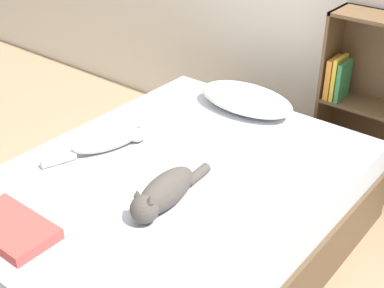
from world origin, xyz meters
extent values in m
plane|color=#997F60|center=(0.00, 0.00, 0.00)|extent=(8.00, 8.00, 0.00)
cube|color=brown|center=(0.00, 0.00, 0.17)|extent=(1.52, 2.01, 0.34)
cube|color=#B2BCCC|center=(0.00, 0.00, 0.42)|extent=(1.48, 1.95, 0.17)
ellipsoid|color=white|center=(-0.11, 0.81, 0.58)|extent=(0.62, 0.33, 0.14)
ellipsoid|color=beige|center=(-0.42, -0.04, 0.58)|extent=(0.26, 0.43, 0.14)
sphere|color=beige|center=(-0.37, 0.12, 0.57)|extent=(0.12, 0.12, 0.12)
cone|color=beige|center=(-0.40, 0.13, 0.64)|extent=(0.04, 0.04, 0.03)
cone|color=beige|center=(-0.33, 0.11, 0.64)|extent=(0.04, 0.04, 0.03)
cylinder|color=beige|center=(-0.51, -0.30, 0.53)|extent=(0.11, 0.19, 0.05)
ellipsoid|color=#47423D|center=(0.14, -0.21, 0.58)|extent=(0.17, 0.38, 0.16)
sphere|color=#47423D|center=(0.15, -0.37, 0.58)|extent=(0.13, 0.13, 0.13)
cone|color=#47423D|center=(0.19, -0.37, 0.65)|extent=(0.04, 0.04, 0.03)
cone|color=#47423D|center=(0.12, -0.37, 0.65)|extent=(0.04, 0.04, 0.03)
cylinder|color=#47423D|center=(0.13, 0.03, 0.53)|extent=(0.06, 0.17, 0.05)
cube|color=brown|center=(0.21, 1.25, 0.55)|extent=(0.02, 0.26, 1.09)
cube|color=brown|center=(0.65, 1.25, 0.01)|extent=(0.90, 0.26, 0.02)
cube|color=orange|center=(0.25, 1.21, 0.68)|extent=(0.03, 0.16, 0.25)
cube|color=gold|center=(0.29, 1.21, 0.69)|extent=(0.02, 0.16, 0.27)
cube|color=#337F47|center=(0.32, 1.21, 0.68)|extent=(0.03, 0.16, 0.24)
cube|color=#B2423D|center=(-0.24, -0.77, 0.53)|extent=(0.41, 0.23, 0.05)
camera|label=1|loc=(1.46, -1.67, 1.98)|focal=50.00mm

